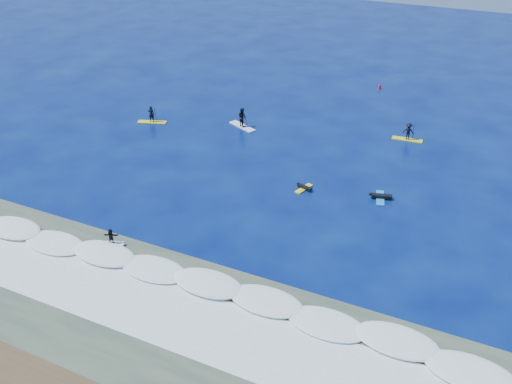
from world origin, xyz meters
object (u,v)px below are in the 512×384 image
at_px(wave_surfer, 111,237).
at_px(marker_buoy, 380,86).
at_px(sup_paddler_right, 408,133).
at_px(prone_paddler_far, 381,197).
at_px(sup_paddler_left, 152,117).
at_px(prone_paddler_near, 304,188).
at_px(sup_paddler_center, 242,119).

relative_size(wave_surfer, marker_buoy, 2.45).
xyz_separation_m(sup_paddler_right, prone_paddler_far, (0.58, -12.13, -0.63)).
distance_m(sup_paddler_left, prone_paddler_near, 20.30).
relative_size(sup_paddler_right, prone_paddler_far, 1.21).
bearing_deg(sup_paddler_center, sup_paddler_left, -136.18).
xyz_separation_m(prone_paddler_far, wave_surfer, (-15.26, -14.56, 0.55)).
xyz_separation_m(sup_paddler_left, marker_buoy, (18.57, 20.23, -0.34)).
relative_size(sup_paddler_center, prone_paddler_far, 1.40).
xyz_separation_m(sup_paddler_left, sup_paddler_center, (8.93, 3.07, 0.23)).
relative_size(sup_paddler_left, prone_paddler_far, 1.26).
distance_m(sup_paddler_left, sup_paddler_right, 25.83).
distance_m(sup_paddler_left, sup_paddler_center, 9.45).
height_order(sup_paddler_left, prone_paddler_far, sup_paddler_left).
xyz_separation_m(prone_paddler_near, marker_buoy, (-0.75, 26.43, 0.18)).
bearing_deg(prone_paddler_near, sup_paddler_center, 63.29).
distance_m(sup_paddler_right, marker_buoy, 14.51).
xyz_separation_m(sup_paddler_center, wave_surfer, (1.22, -22.61, -0.16)).
relative_size(prone_paddler_near, marker_buoy, 2.74).
bearing_deg(sup_paddler_right, prone_paddler_far, -92.05).
height_order(prone_paddler_near, wave_surfer, wave_surfer).
bearing_deg(sup_paddler_right, sup_paddler_center, -170.40).
relative_size(sup_paddler_left, sup_paddler_right, 1.04).
xyz_separation_m(sup_paddler_right, wave_surfer, (-14.68, -26.69, -0.08)).
distance_m(prone_paddler_near, marker_buoy, 26.44).
bearing_deg(prone_paddler_far, sup_paddler_left, 63.45).
bearing_deg(sup_paddler_right, prone_paddler_near, -117.19).
height_order(sup_paddler_left, sup_paddler_right, sup_paddler_left).
distance_m(prone_paddler_far, wave_surfer, 21.10).
xyz_separation_m(sup_paddler_center, marker_buoy, (9.64, 17.16, -0.57)).
xyz_separation_m(prone_paddler_near, wave_surfer, (-9.18, -13.34, 0.58)).
distance_m(sup_paddler_center, sup_paddler_right, 16.41).
height_order(sup_paddler_left, sup_paddler_center, sup_paddler_center).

